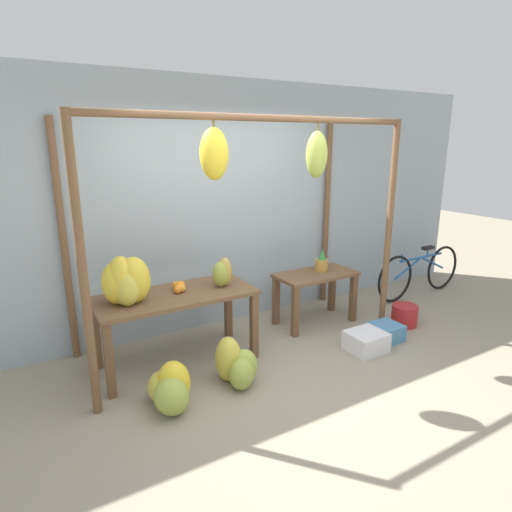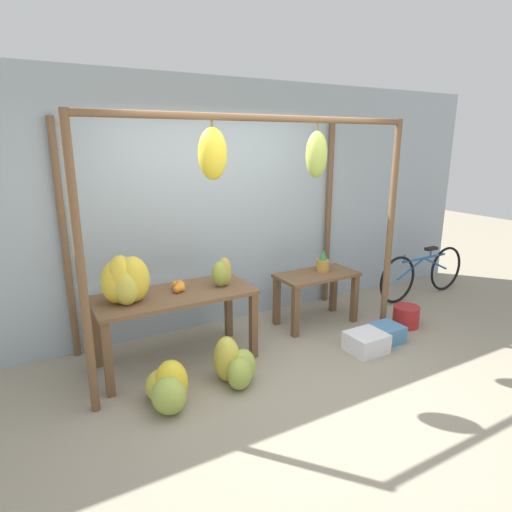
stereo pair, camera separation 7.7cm
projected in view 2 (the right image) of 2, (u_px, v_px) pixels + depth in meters
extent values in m
plane|color=gray|center=(290.00, 384.00, 3.87)|extent=(20.00, 20.00, 0.00)
cube|color=#99A8B2|center=(214.00, 207.00, 4.87)|extent=(8.00, 0.08, 2.80)
cylinder|color=brown|center=(81.00, 273.00, 3.19)|extent=(0.07, 0.07, 2.35)
cylinder|color=brown|center=(390.00, 231.00, 4.71)|extent=(0.07, 0.07, 2.35)
cylinder|color=brown|center=(65.00, 244.00, 4.09)|extent=(0.07, 0.07, 2.35)
cylinder|color=brown|center=(328.00, 216.00, 5.61)|extent=(0.07, 0.07, 2.35)
cylinder|color=brown|center=(266.00, 118.00, 3.65)|extent=(3.20, 0.06, 0.06)
cylinder|color=brown|center=(212.00, 124.00, 3.43)|extent=(0.02, 0.02, 0.05)
ellipsoid|color=yellow|center=(213.00, 154.00, 3.49)|extent=(0.24, 0.22, 0.42)
cylinder|color=brown|center=(317.00, 127.00, 3.93)|extent=(0.02, 0.02, 0.07)
ellipsoid|color=#9EB247|center=(316.00, 155.00, 4.00)|extent=(0.21, 0.19, 0.43)
cube|color=brown|center=(175.00, 295.00, 4.08)|extent=(1.51, 0.67, 0.04)
cube|color=brown|center=(108.00, 360.00, 3.60)|extent=(0.07, 0.07, 0.68)
cube|color=brown|center=(253.00, 326.00, 4.27)|extent=(0.07, 0.07, 0.68)
cube|color=brown|center=(96.00, 334.00, 4.09)|extent=(0.07, 0.07, 0.68)
cube|color=brown|center=(228.00, 307.00, 4.75)|extent=(0.07, 0.07, 0.68)
cube|color=brown|center=(317.00, 275.00, 5.02)|extent=(0.96, 0.49, 0.04)
cube|color=brown|center=(295.00, 312.00, 4.74)|extent=(0.07, 0.07, 0.58)
cube|color=brown|center=(354.00, 299.00, 5.14)|extent=(0.07, 0.07, 0.58)
cube|color=brown|center=(277.00, 301.00, 5.07)|extent=(0.07, 0.07, 0.58)
cube|color=brown|center=(333.00, 289.00, 5.47)|extent=(0.07, 0.07, 0.58)
ellipsoid|color=gold|center=(133.00, 279.00, 3.81)|extent=(0.32, 0.30, 0.42)
ellipsoid|color=gold|center=(121.00, 278.00, 3.83)|extent=(0.31, 0.29, 0.43)
ellipsoid|color=gold|center=(116.00, 282.00, 3.79)|extent=(0.28, 0.31, 0.39)
ellipsoid|color=gold|center=(120.00, 280.00, 3.76)|extent=(0.26, 0.28, 0.44)
ellipsoid|color=gold|center=(126.00, 288.00, 3.74)|extent=(0.28, 0.27, 0.32)
sphere|color=orange|center=(179.00, 288.00, 4.12)|extent=(0.07, 0.07, 0.07)
sphere|color=orange|center=(176.00, 285.00, 4.19)|extent=(0.08, 0.08, 0.08)
sphere|color=orange|center=(177.00, 289.00, 4.07)|extent=(0.08, 0.08, 0.08)
sphere|color=orange|center=(180.00, 285.00, 4.16)|extent=(0.09, 0.09, 0.09)
sphere|color=orange|center=(181.00, 288.00, 4.11)|extent=(0.08, 0.08, 0.08)
sphere|color=orange|center=(181.00, 287.00, 4.13)|extent=(0.09, 0.09, 0.09)
sphere|color=orange|center=(179.00, 287.00, 4.11)|extent=(0.09, 0.09, 0.09)
cylinder|color=olive|center=(323.00, 266.00, 5.07)|extent=(0.12, 0.12, 0.15)
cone|color=#337538|center=(324.00, 254.00, 5.04)|extent=(0.08, 0.08, 0.13)
cylinder|color=#B27F38|center=(323.00, 266.00, 5.07)|extent=(0.15, 0.15, 0.15)
cone|color=#337538|center=(323.00, 256.00, 5.04)|extent=(0.10, 0.10, 0.09)
ellipsoid|color=yellow|center=(172.00, 382.00, 3.54)|extent=(0.37, 0.36, 0.39)
ellipsoid|color=gold|center=(162.00, 386.00, 3.58)|extent=(0.38, 0.38, 0.28)
ellipsoid|color=#9EB247|center=(169.00, 396.00, 3.42)|extent=(0.38, 0.39, 0.31)
ellipsoid|color=#9EB247|center=(243.00, 366.00, 3.86)|extent=(0.27, 0.25, 0.32)
ellipsoid|color=gold|center=(227.00, 359.00, 3.87)|extent=(0.28, 0.30, 0.43)
ellipsoid|color=#9EB247|center=(240.00, 374.00, 3.76)|extent=(0.30, 0.29, 0.29)
cube|color=silver|center=(366.00, 342.00, 4.44)|extent=(0.38, 0.34, 0.20)
cylinder|color=#AD2323|center=(406.00, 316.00, 5.05)|extent=(0.30, 0.30, 0.25)
torus|color=black|center=(446.00, 269.00, 6.24)|extent=(0.65, 0.05, 0.65)
torus|color=black|center=(397.00, 280.00, 5.73)|extent=(0.65, 0.05, 0.65)
cylinder|color=#235B9E|center=(424.00, 258.00, 5.93)|extent=(0.87, 0.05, 0.03)
cylinder|color=#235B9E|center=(435.00, 263.00, 6.08)|extent=(0.52, 0.04, 0.26)
cylinder|color=#235B9E|center=(411.00, 269.00, 5.83)|extent=(0.52, 0.04, 0.26)
cylinder|color=#235B9E|center=(431.00, 253.00, 5.98)|extent=(0.02, 0.02, 0.10)
cube|color=black|center=(431.00, 249.00, 5.96)|extent=(0.20, 0.09, 0.04)
cylinder|color=#235B9E|center=(405.00, 259.00, 5.71)|extent=(0.02, 0.02, 0.10)
ellipsoid|color=#93A33D|center=(220.00, 274.00, 4.23)|extent=(0.19, 0.17, 0.26)
ellipsoid|color=#B2993D|center=(225.00, 272.00, 4.25)|extent=(0.17, 0.16, 0.29)
cube|color=#4C84B2|center=(385.00, 333.00, 4.67)|extent=(0.34, 0.31, 0.18)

